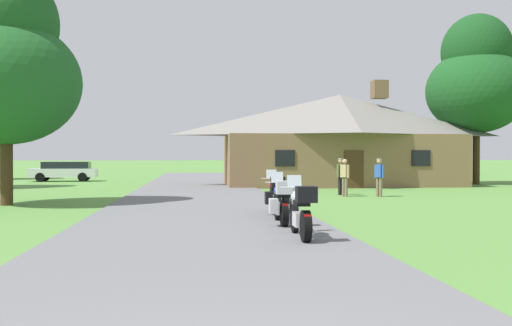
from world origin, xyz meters
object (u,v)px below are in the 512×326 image
object	(u,v)px
motorcycle_blue_second_in_row	(282,203)
motorcycle_red_farthest_in_row	(276,195)
parked_white_suv_far_left	(65,170)
bystander_tan_shirt_by_tree	(345,176)
tree_left_near	(6,64)
bystander_olive_shirt_near_lodge	(341,174)
bystander_blue_shirt_beside_signpost	(379,175)
tree_right_of_lodge	(477,79)
motorcycle_silver_nearest_to_camera	(301,212)

from	to	relation	value
motorcycle_blue_second_in_row	motorcycle_red_farthest_in_row	distance (m)	2.78
motorcycle_blue_second_in_row	parked_white_suv_far_left	world-z (taller)	parked_white_suv_far_left
bystander_tan_shirt_by_tree	tree_left_near	size ratio (longest dim) A/B	0.19
bystander_olive_shirt_near_lodge	bystander_tan_shirt_by_tree	xyz separation A→B (m)	(-0.10, -1.14, -0.02)
bystander_tan_shirt_by_tree	parked_white_suv_far_left	world-z (taller)	bystander_tan_shirt_by_tree
bystander_blue_shirt_beside_signpost	bystander_tan_shirt_by_tree	distance (m)	1.50
motorcycle_blue_second_in_row	tree_right_of_lodge	size ratio (longest dim) A/B	0.19
tree_right_of_lodge	bystander_tan_shirt_by_tree	bearing A→B (deg)	-138.15
tree_right_of_lodge	bystander_blue_shirt_beside_signpost	bearing A→B (deg)	-133.28
motorcycle_red_farthest_in_row	tree_left_near	xyz separation A→B (m)	(-9.23, 4.59, 4.51)
bystander_blue_shirt_beside_signpost	tree_left_near	size ratio (longest dim) A/B	0.20
motorcycle_red_farthest_in_row	bystander_blue_shirt_beside_signpost	size ratio (longest dim) A/B	1.24
motorcycle_red_farthest_in_row	bystander_blue_shirt_beside_signpost	xyz separation A→B (m)	(5.65, 7.45, 0.34)
motorcycle_red_farthest_in_row	motorcycle_silver_nearest_to_camera	bearing A→B (deg)	-91.62
motorcycle_silver_nearest_to_camera	tree_left_near	size ratio (longest dim) A/B	0.24
bystander_blue_shirt_beside_signpost	bystander_tan_shirt_by_tree	bearing A→B (deg)	-130.64
bystander_blue_shirt_beside_signpost	tree_left_near	distance (m)	15.72
bystander_tan_shirt_by_tree	tree_right_of_lodge	xyz separation A→B (m)	(11.24, 10.06, 5.76)
bystander_blue_shirt_beside_signpost	parked_white_suv_far_left	distance (m)	24.79
bystander_tan_shirt_by_tree	motorcycle_blue_second_in_row	bearing A→B (deg)	-48.01
tree_left_near	parked_white_suv_far_left	bearing A→B (deg)	96.85
motorcycle_red_farthest_in_row	parked_white_suv_far_left	bearing A→B (deg)	115.46
bystander_blue_shirt_beside_signpost	bystander_olive_shirt_near_lodge	bearing A→B (deg)	-165.37
motorcycle_blue_second_in_row	motorcycle_red_farthest_in_row	size ratio (longest dim) A/B	1.00
motorcycle_blue_second_in_row	bystander_blue_shirt_beside_signpost	xyz separation A→B (m)	(5.88, 10.22, 0.34)
motorcycle_blue_second_in_row	parked_white_suv_far_left	distance (m)	30.18
bystander_olive_shirt_near_lodge	motorcycle_silver_nearest_to_camera	bearing A→B (deg)	-154.81
bystander_olive_shirt_near_lodge	bystander_tan_shirt_by_tree	size ratio (longest dim) A/B	1.01
bystander_tan_shirt_by_tree	bystander_blue_shirt_beside_signpost	bearing A→B (deg)	52.77
tree_right_of_lodge	tree_left_near	distance (m)	28.03
motorcycle_silver_nearest_to_camera	motorcycle_red_farthest_in_row	xyz separation A→B (m)	(0.19, 5.24, -0.01)
parked_white_suv_far_left	tree_right_of_lodge	bearing A→B (deg)	-107.67
motorcycle_red_farthest_in_row	bystander_blue_shirt_beside_signpost	distance (m)	9.36
motorcycle_silver_nearest_to_camera	bystander_tan_shirt_by_tree	world-z (taller)	bystander_tan_shirt_by_tree
motorcycle_red_farthest_in_row	tree_left_near	distance (m)	11.25
tree_right_of_lodge	parked_white_suv_far_left	bearing A→B (deg)	164.90
motorcycle_blue_second_in_row	bystander_tan_shirt_by_tree	size ratio (longest dim) A/B	1.25
motorcycle_silver_nearest_to_camera	motorcycle_red_farthest_in_row	bearing A→B (deg)	88.85
motorcycle_silver_nearest_to_camera	tree_left_near	distance (m)	14.09
tree_right_of_lodge	motorcycle_red_farthest_in_row	bearing A→B (deg)	-130.87
motorcycle_blue_second_in_row	tree_right_of_lodge	distance (m)	26.57
motorcycle_blue_second_in_row	bystander_tan_shirt_by_tree	distance (m)	11.42
bystander_olive_shirt_near_lodge	tree_left_near	size ratio (longest dim) A/B	0.20
motorcycle_blue_second_in_row	motorcycle_red_farthest_in_row	world-z (taller)	same
motorcycle_silver_nearest_to_camera	bystander_tan_shirt_by_tree	distance (m)	13.73
motorcycle_silver_nearest_to_camera	bystander_olive_shirt_near_lodge	world-z (taller)	bystander_olive_shirt_near_lodge
bystander_blue_shirt_beside_signpost	tree_right_of_lodge	distance (m)	15.37
motorcycle_silver_nearest_to_camera	tree_right_of_lodge	distance (m)	28.51
motorcycle_silver_nearest_to_camera	bystander_blue_shirt_beside_signpost	bearing A→B (deg)	66.24
bystander_blue_shirt_beside_signpost	tree_left_near	world-z (taller)	tree_left_near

